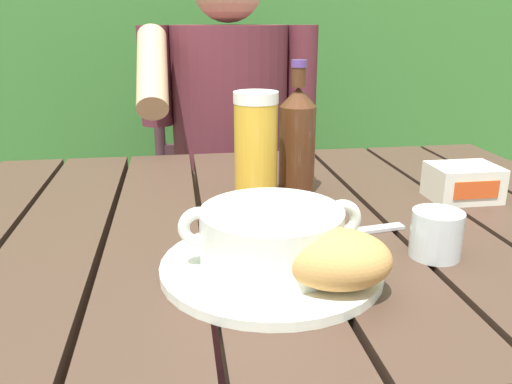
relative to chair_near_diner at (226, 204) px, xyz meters
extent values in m
cube|color=#483327|center=(-0.33, -0.86, 0.26)|extent=(0.13, 0.85, 0.04)
cube|color=#483327|center=(-0.19, -0.86, 0.26)|extent=(0.13, 0.85, 0.04)
cube|color=#483327|center=(-0.05, -0.86, 0.26)|extent=(0.13, 0.85, 0.04)
cube|color=#483327|center=(0.09, -0.86, 0.26)|extent=(0.13, 0.85, 0.04)
cube|color=#483327|center=(0.23, -0.86, 0.26)|extent=(0.13, 0.85, 0.04)
cube|color=#483327|center=(0.37, -0.86, 0.26)|extent=(0.13, 0.85, 0.04)
cube|color=#483327|center=(-0.05, -0.47, 0.21)|extent=(1.21, 0.03, 0.08)
cube|color=#483327|center=(0.53, -0.48, -0.12)|extent=(0.06, 0.06, 0.73)
cube|color=#3B7732|center=(-0.05, 0.58, 0.38)|extent=(3.37, 0.60, 1.72)
cylinder|color=#4C3823|center=(-0.50, 0.73, 0.38)|extent=(0.10, 0.10, 1.73)
cylinder|color=#4C3823|center=(-0.05, 0.73, 0.18)|extent=(0.10, 0.10, 1.32)
cylinder|color=#4C3823|center=(0.84, 0.73, 0.50)|extent=(0.10, 0.10, 1.96)
cylinder|color=#45272F|center=(0.21, -0.25, -0.25)|extent=(0.04, 0.04, 0.45)
cylinder|color=#45272F|center=(-0.21, -0.25, -0.25)|extent=(0.04, 0.04, 0.45)
cylinder|color=#45272F|center=(0.21, 0.14, -0.25)|extent=(0.04, 0.04, 0.45)
cylinder|color=#45272F|center=(-0.21, 0.14, -0.25)|extent=(0.04, 0.04, 0.45)
cube|color=#45272F|center=(0.00, -0.06, -0.02)|extent=(0.45, 0.42, 0.02)
cylinder|color=#45272F|center=(0.21, 0.14, 0.23)|extent=(0.04, 0.04, 0.52)
cylinder|color=#45272F|center=(-0.21, 0.14, 0.23)|extent=(0.04, 0.04, 0.52)
cube|color=#45272F|center=(0.00, 0.14, 0.16)|extent=(0.41, 0.02, 0.04)
cube|color=#45272F|center=(0.00, 0.14, 0.29)|extent=(0.41, 0.02, 0.04)
cube|color=#45272F|center=(0.00, 0.14, 0.42)|extent=(0.41, 0.02, 0.04)
cylinder|color=maroon|center=(0.08, -0.36, -0.26)|extent=(0.11, 0.11, 0.45)
cylinder|color=maroon|center=(0.09, -0.26, 0.03)|extent=(0.13, 0.40, 0.13)
cylinder|color=maroon|center=(-0.09, -0.36, -0.26)|extent=(0.11, 0.11, 0.45)
cylinder|color=maroon|center=(-0.09, -0.26, 0.03)|extent=(0.13, 0.40, 0.13)
cylinder|color=maroon|center=(0.00, -0.16, 0.30)|extent=(0.32, 0.32, 0.53)
cylinder|color=maroon|center=(0.20, -0.18, 0.43)|extent=(0.08, 0.08, 0.26)
cylinder|color=maroon|center=(-0.20, -0.18, 0.43)|extent=(0.08, 0.08, 0.26)
cylinder|color=tan|center=(-0.20, -0.34, 0.46)|extent=(0.07, 0.25, 0.21)
cylinder|color=white|center=(-0.04, -1.04, 0.29)|extent=(0.27, 0.27, 0.01)
cylinder|color=white|center=(-0.04, -1.04, 0.33)|extent=(0.17, 0.17, 0.07)
cylinder|color=#9E4B27|center=(-0.04, -1.04, 0.34)|extent=(0.15, 0.15, 0.01)
torus|color=white|center=(-0.13, -1.04, 0.35)|extent=(0.05, 0.01, 0.05)
torus|color=white|center=(0.05, -1.04, 0.35)|extent=(0.05, 0.01, 0.05)
ellipsoid|color=tan|center=(0.02, -1.11, 0.33)|extent=(0.14, 0.12, 0.07)
cylinder|color=gold|center=(-0.02, -0.80, 0.37)|extent=(0.07, 0.07, 0.17)
cylinder|color=white|center=(-0.02, -0.80, 0.46)|extent=(0.07, 0.07, 0.02)
cylinder|color=#4F2A17|center=(0.06, -0.75, 0.36)|extent=(0.06, 0.06, 0.15)
cone|color=#4F2A17|center=(0.06, -0.75, 0.45)|extent=(0.06, 0.06, 0.03)
cylinder|color=#4F2A17|center=(0.06, -0.75, 0.49)|extent=(0.02, 0.02, 0.03)
cylinder|color=#5C3A8A|center=(0.06, -0.75, 0.51)|extent=(0.03, 0.03, 0.01)
cylinder|color=silver|center=(0.18, -1.03, 0.31)|extent=(0.07, 0.07, 0.06)
cube|color=white|center=(0.33, -0.82, 0.31)|extent=(0.11, 0.08, 0.06)
cube|color=#DE5020|center=(0.33, -0.87, 0.31)|extent=(0.08, 0.00, 0.03)
cube|color=silver|center=(0.12, -0.94, 0.28)|extent=(0.12, 0.04, 0.00)
cube|color=black|center=(0.05, -0.95, 0.29)|extent=(0.07, 0.03, 0.01)
camera|label=1|loc=(-0.15, -1.62, 0.58)|focal=36.74mm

